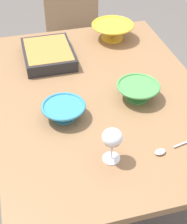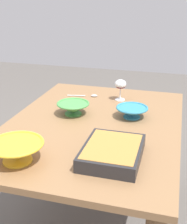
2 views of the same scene
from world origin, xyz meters
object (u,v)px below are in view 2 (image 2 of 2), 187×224
Objects in this scene: dining_table at (93,143)px; serving_bowl at (73,108)px; mixing_bowl at (17,151)px; casserole_dish at (112,151)px; serving_spoon at (89,96)px; wine_glass at (120,85)px; small_bowl at (132,111)px.

serving_bowl reaches higher than dining_table.
casserole_dish is at bearing 108.88° from mixing_bowl.
dining_table is 0.55m from mixing_bowl.
mixing_bowl reaches higher than dining_table.
casserole_dish is 1.32× the size of mixing_bowl.
dining_table is 0.46m from serving_spoon.
serving_spoon is (-0.42, -0.15, 0.13)m from dining_table.
serving_bowl is 0.33m from serving_spoon.
wine_glass is 0.68× the size of serving_spoon.
dining_table is at bearing 60.09° from serving_bowl.
casserole_dish is 1.64× the size of serving_bowl.
wine_glass is 0.60× the size of mixing_bowl.
wine_glass reaches higher than casserole_dish.
casserole_dish is 0.41m from mixing_bowl.
serving_bowl reaches higher than casserole_dish.
wine_glass reaches higher than mixing_bowl.
serving_bowl is (0.32, -0.22, -0.06)m from wine_glass.
casserole_dish is 0.55m from serving_bowl.
dining_table is at bearing -9.80° from wine_glass.
dining_table is at bearing 156.77° from mixing_bowl.
wine_glass is 0.24m from serving_spoon.
wine_glass is at bearing 162.68° from mixing_bowl.
small_bowl is 0.45m from serving_spoon.
mixing_bowl is 0.90m from serving_spoon.
small_bowl is at bearing 146.91° from mixing_bowl.
mixing_bowl is at bearing -17.32° from wine_glass.
dining_table is 4.15× the size of casserole_dish.
wine_glass is 0.77m from casserole_dish.
mixing_bowl reaches higher than small_bowl.
serving_spoon is (-0.29, -0.35, -0.03)m from small_bowl.
dining_table is 9.22× the size of wine_glass.
serving_bowl reaches higher than serving_spoon.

